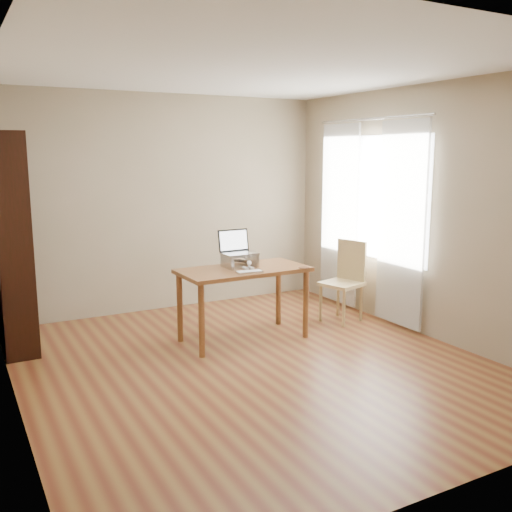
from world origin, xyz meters
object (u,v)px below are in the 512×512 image
Objects in this scene: keyboard at (249,272)px; chair at (347,278)px; bookshelf at (12,243)px; laptop at (237,248)px; desk at (243,279)px; cat at (240,260)px.

chair reaches higher than keyboard.
bookshelf is 2.29× the size of chair.
keyboard is (-0.05, -0.36, -0.18)m from laptop.
chair is (1.40, 0.27, -0.27)m from keyboard.
bookshelf is at bearing 156.43° from desk.
desk is 0.33m from laptop.
bookshelf is 7.77× the size of keyboard.
bookshelf is 2.20m from laptop.
desk is 4.89× the size of keyboard.
cat is 1.37m from chair.
bookshelf is 1.59× the size of desk.
laptop is (0.00, 0.14, 0.30)m from desk.
chair is (1.35, -0.09, -0.45)m from laptop.
keyboard is (2.03, -1.07, -0.29)m from bookshelf.
chair reaches higher than cat.
laptop is 0.71× the size of cat.
bookshelf reaches higher than keyboard.
keyboard is at bearing -98.66° from laptop.
laptop is at bearing 90.71° from keyboard.
cat is (0.07, 0.33, 0.06)m from keyboard.
bookshelf is 2.31m from keyboard.
cat is 0.53× the size of chair.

